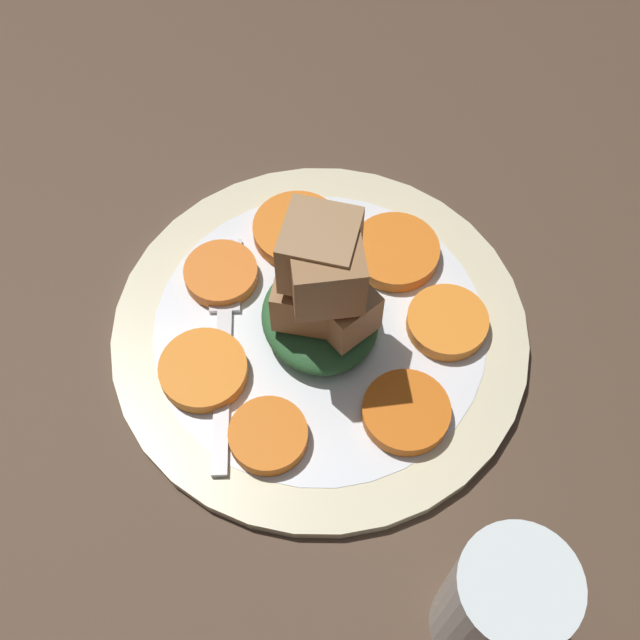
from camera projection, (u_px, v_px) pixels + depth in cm
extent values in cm
cube|color=#4C3828|center=(320.00, 340.00, 61.09)|extent=(120.00, 120.00, 2.00)
cylinder|color=beige|center=(320.00, 331.00, 59.80)|extent=(30.87, 30.87, 1.00)
cylinder|color=white|center=(320.00, 330.00, 59.75)|extent=(24.69, 24.69, 1.00)
cylinder|color=orange|center=(268.00, 436.00, 54.32)|extent=(5.42, 5.42, 1.18)
cylinder|color=#D56013|center=(406.00, 412.00, 55.19)|extent=(6.11, 6.11, 1.18)
cylinder|color=orange|center=(447.00, 322.00, 58.80)|extent=(5.99, 5.99, 1.18)
cylinder|color=orange|center=(395.00, 252.00, 61.98)|extent=(6.84, 6.84, 1.18)
cylinder|color=orange|center=(297.00, 230.00, 63.03)|extent=(6.98, 6.98, 1.18)
cylinder|color=orange|center=(221.00, 274.00, 60.95)|extent=(5.61, 5.61, 1.18)
cylinder|color=orange|center=(203.00, 370.00, 56.82)|extent=(6.31, 6.31, 1.18)
ellipsoid|color=#2D6033|center=(320.00, 317.00, 58.10)|extent=(9.41, 8.47, 2.73)
cube|color=#9E754C|center=(326.00, 287.00, 55.71)|extent=(3.65, 3.65, 3.52)
cube|color=#9E754C|center=(345.00, 310.00, 54.69)|extent=(4.81, 4.81, 3.65)
cube|color=olive|center=(305.00, 271.00, 56.20)|extent=(5.11, 5.11, 3.82)
cube|color=olive|center=(303.00, 294.00, 55.20)|extent=(5.24, 5.24, 3.89)
cube|color=olive|center=(322.00, 272.00, 50.33)|extent=(5.16, 5.16, 4.52)
cube|color=#9E754C|center=(320.00, 248.00, 50.99)|extent=(6.35, 6.35, 4.65)
cube|color=silver|center=(222.00, 389.00, 56.49)|extent=(12.61, 4.23, 0.40)
cube|color=silver|center=(225.00, 303.00, 60.08)|extent=(2.07, 2.62, 0.40)
cube|color=silver|center=(213.00, 267.00, 61.72)|extent=(4.94, 1.55, 0.40)
cube|color=silver|center=(222.00, 267.00, 61.73)|extent=(4.94, 1.55, 0.40)
cube|color=silver|center=(231.00, 267.00, 61.74)|extent=(4.94, 1.55, 0.40)
cube|color=silver|center=(239.00, 266.00, 61.75)|extent=(4.94, 1.55, 0.40)
cylinder|color=silver|center=(499.00, 606.00, 44.71)|extent=(6.45, 6.45, 11.76)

